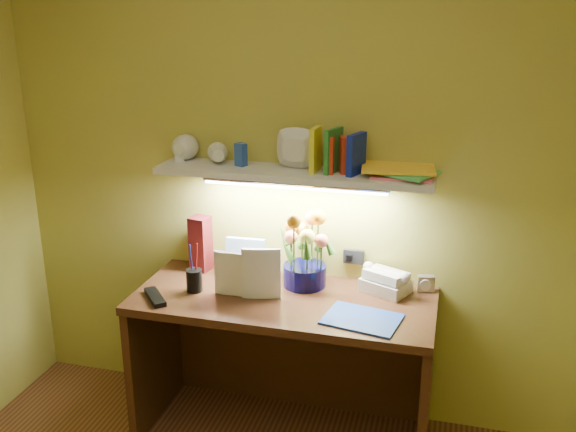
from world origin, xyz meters
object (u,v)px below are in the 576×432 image
object	(u,v)px
telephone	(386,279)
whisky_bottle	(199,244)
desk_clock	(426,283)
flower_bouquet	(305,250)
desk	(283,368)

from	to	relation	value
telephone	whisky_bottle	world-z (taller)	whisky_bottle
desk_clock	flower_bouquet	bearing A→B (deg)	175.15
telephone	desk	bearing A→B (deg)	-132.87
flower_bouquet	desk_clock	size ratio (longest dim) A/B	4.66
flower_bouquet	desk_clock	xyz separation A→B (m)	(0.57, 0.08, -0.14)
desk	flower_bouquet	distance (m)	0.58
telephone	whisky_bottle	bearing A→B (deg)	-159.22
flower_bouquet	whisky_bottle	xyz separation A→B (m)	(-0.59, 0.09, -0.06)
desk	flower_bouquet	bearing A→B (deg)	68.23
telephone	whisky_bottle	size ratio (longest dim) A/B	0.86
flower_bouquet	desk_clock	bearing A→B (deg)	7.92
desk	telephone	bearing A→B (deg)	22.29
desk	desk_clock	xyz separation A→B (m)	(0.64, 0.24, 0.41)
desk	flower_bouquet	size ratio (longest dim) A/B	3.84
flower_bouquet	telephone	world-z (taller)	flower_bouquet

